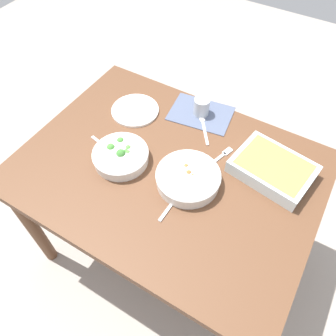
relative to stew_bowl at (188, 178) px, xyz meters
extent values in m
plane|color=#9E9389|center=(-0.10, 0.02, -0.77)|extent=(6.00, 6.00, 0.00)
cube|color=brown|center=(-0.10, 0.02, -0.05)|extent=(1.20, 0.90, 0.04)
cylinder|color=brown|center=(-0.64, -0.37, -0.42)|extent=(0.06, 0.06, 0.70)
cylinder|color=brown|center=(-0.64, 0.41, -0.42)|extent=(0.06, 0.06, 0.70)
cylinder|color=brown|center=(0.44, 0.41, -0.42)|extent=(0.06, 0.06, 0.70)
cube|color=#4C5670|center=(-0.14, 0.37, -0.03)|extent=(0.31, 0.24, 0.00)
cylinder|color=silver|center=(0.00, 0.00, 0.00)|extent=(0.25, 0.25, 0.05)
torus|color=silver|center=(0.00, 0.00, 0.02)|extent=(0.25, 0.25, 0.01)
cylinder|color=olive|center=(0.00, 0.00, 0.00)|extent=(0.20, 0.20, 0.03)
sphere|color=olive|center=(-0.02, 0.06, 0.02)|extent=(0.02, 0.02, 0.02)
sphere|color=#C66633|center=(-0.03, 0.03, 0.02)|extent=(0.02, 0.02, 0.02)
sphere|color=#C66633|center=(0.01, 0.01, 0.02)|extent=(0.02, 0.02, 0.02)
sphere|color=#C66633|center=(0.00, 0.01, 0.02)|extent=(0.02, 0.02, 0.02)
sphere|color=silver|center=(-0.01, -0.06, 0.02)|extent=(0.02, 0.02, 0.02)
cylinder|color=silver|center=(-0.29, -0.04, -0.01)|extent=(0.22, 0.22, 0.05)
torus|color=silver|center=(-0.29, -0.04, 0.01)|extent=(0.23, 0.23, 0.01)
cylinder|color=#8CB272|center=(-0.29, -0.04, 0.00)|extent=(0.18, 0.18, 0.02)
sphere|color=#569E42|center=(-0.28, 0.00, 0.01)|extent=(0.02, 0.02, 0.02)
sphere|color=#569E42|center=(-0.29, -0.04, 0.01)|extent=(0.02, 0.02, 0.02)
sphere|color=#478C38|center=(-0.33, 0.02, 0.01)|extent=(0.03, 0.03, 0.03)
sphere|color=#478C38|center=(-0.34, -0.04, 0.02)|extent=(0.03, 0.03, 0.03)
sphere|color=#3D7A33|center=(-0.28, -0.04, 0.02)|extent=(0.04, 0.04, 0.04)
sphere|color=#478C38|center=(-0.28, -0.02, 0.01)|extent=(0.02, 0.02, 0.02)
sphere|color=#569E42|center=(-0.27, -0.02, 0.01)|extent=(0.02, 0.02, 0.02)
cube|color=silver|center=(0.26, 0.21, 0.00)|extent=(0.33, 0.27, 0.06)
cube|color=gold|center=(0.26, 0.21, 0.01)|extent=(0.29, 0.23, 0.04)
cylinder|color=#B2BCC6|center=(-0.14, 0.37, 0.01)|extent=(0.07, 0.07, 0.08)
cylinder|color=black|center=(-0.14, 0.37, 0.00)|extent=(0.06, 0.06, 0.05)
cylinder|color=white|center=(-0.41, 0.23, -0.03)|extent=(0.22, 0.22, 0.01)
cube|color=silver|center=(0.00, -0.13, -0.03)|extent=(0.02, 0.14, 0.01)
ellipsoid|color=silver|center=(0.00, -0.05, -0.03)|extent=(0.03, 0.04, 0.01)
cube|color=silver|center=(-0.41, -0.01, -0.03)|extent=(0.14, 0.04, 0.01)
ellipsoid|color=silver|center=(-0.32, -0.03, -0.03)|extent=(0.04, 0.03, 0.01)
cube|color=silver|center=(-0.06, 0.27, -0.03)|extent=(0.09, 0.12, 0.01)
ellipsoid|color=silver|center=(-0.11, 0.34, -0.03)|extent=(0.04, 0.05, 0.01)
cube|color=silver|center=(0.04, 0.14, -0.03)|extent=(0.05, 0.14, 0.01)
cube|color=silver|center=(0.07, 0.22, -0.03)|extent=(0.04, 0.05, 0.01)
camera|label=1|loc=(0.31, -0.68, 1.03)|focal=35.39mm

